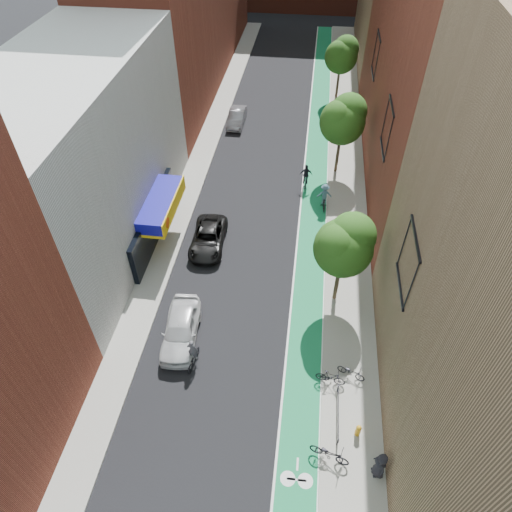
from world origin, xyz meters
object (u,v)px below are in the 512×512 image
(parked_car_silver, at_px, (237,117))
(pedestrian, at_px, (380,465))
(fire_hydrant, at_px, (358,430))
(parked_car_white, at_px, (181,329))
(cyclist_lead, at_px, (193,356))
(cyclist_lane_near, at_px, (323,238))
(parked_car_black, at_px, (208,238))
(cyclist_lane_far, at_px, (324,197))
(cyclist_lane_mid, at_px, (306,179))

(parked_car_silver, xyz_separation_m, pedestrian, (11.49, -31.37, 0.34))
(pedestrian, height_order, fire_hydrant, pedestrian)
(parked_car_white, relative_size, pedestrian, 2.72)
(cyclist_lead, bearing_deg, cyclist_lane_near, -116.59)
(parked_car_black, relative_size, cyclist_lane_near, 2.32)
(parked_car_silver, distance_m, pedestrian, 33.41)
(parked_car_silver, relative_size, cyclist_lane_near, 2.00)
(cyclist_lane_near, xyz_separation_m, cyclist_lane_far, (0.00, 4.56, 0.04))
(cyclist_lane_mid, relative_size, pedestrian, 1.17)
(parked_car_silver, distance_m, cyclist_lane_far, 14.74)
(parked_car_white, relative_size, cyclist_lead, 2.46)
(parked_car_white, distance_m, pedestrian, 12.35)
(cyclist_lead, relative_size, cyclist_lane_mid, 0.94)
(cyclist_lane_far, distance_m, pedestrian, 19.61)
(parked_car_silver, bearing_deg, cyclist_lane_mid, -53.25)
(parked_car_white, xyz_separation_m, cyclist_lane_far, (7.75, 13.15, 0.14))
(parked_car_white, distance_m, cyclist_lead, 1.90)
(cyclist_lane_mid, bearing_deg, pedestrian, 99.75)
(cyclist_lane_near, distance_m, fire_hydrant, 13.30)
(cyclist_lane_mid, xyz_separation_m, fire_hydrant, (3.55, -20.13, -0.23))
(parked_car_black, xyz_separation_m, parked_car_silver, (-0.78, 17.28, 0.01))
(cyclist_lane_near, height_order, pedestrian, cyclist_lane_near)
(cyclist_lead, relative_size, cyclist_lane_far, 0.93)
(parked_car_black, bearing_deg, cyclist_lane_mid, 48.36)
(parked_car_black, distance_m, cyclist_lead, 9.48)
(parked_car_black, relative_size, cyclist_lane_far, 2.32)
(cyclist_lane_near, relative_size, cyclist_lane_mid, 1.01)
(parked_car_silver, distance_m, cyclist_lead, 26.77)
(pedestrian, bearing_deg, cyclist_lane_mid, 179.15)
(cyclist_lead, relative_size, pedestrian, 1.11)
(parked_car_black, distance_m, cyclist_lane_far, 9.44)
(cyclist_lane_mid, bearing_deg, parked_car_black, 49.15)
(parked_car_black, height_order, cyclist_lane_far, cyclist_lane_far)
(parked_car_silver, height_order, fire_hydrant, parked_car_silver)
(fire_hydrant, bearing_deg, parked_car_silver, 109.73)
(cyclist_lane_mid, bearing_deg, parked_car_white, 66.50)
(pedestrian, xyz_separation_m, fire_hydrant, (-0.85, 1.69, -0.45))
(cyclist_lane_near, distance_m, pedestrian, 15.11)
(pedestrian, bearing_deg, cyclist_lane_far, 176.25)
(parked_car_silver, relative_size, fire_hydrant, 5.32)
(parked_car_black, bearing_deg, cyclist_lane_near, 2.99)
(parked_car_white, height_order, cyclist_lane_near, cyclist_lane_near)
(parked_car_white, xyz_separation_m, parked_car_black, (-0.06, 7.84, -0.14))
(parked_car_white, height_order, cyclist_lane_far, cyclist_lane_far)
(parked_car_black, relative_size, pedestrian, 2.75)
(fire_hydrant, bearing_deg, cyclist_lead, 161.20)
(cyclist_lane_near, relative_size, pedestrian, 1.19)
(parked_car_white, xyz_separation_m, cyclist_lane_mid, (6.25, 15.58, -0.01))
(cyclist_lane_near, bearing_deg, cyclist_lead, 63.21)
(parked_car_black, distance_m, cyclist_lane_near, 7.85)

